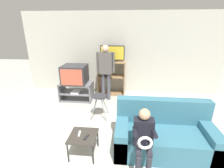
# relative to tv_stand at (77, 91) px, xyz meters

# --- Properties ---
(wall_back) EXTENTS (6.40, 0.06, 2.60)m
(wall_back) POSITION_rel_tv_stand_xyz_m (1.31, 0.83, 1.04)
(wall_back) COLOR beige
(wall_back) RESTS_ON ground_plane
(tv_stand) EXTENTS (0.96, 0.56, 0.54)m
(tv_stand) POSITION_rel_tv_stand_xyz_m (0.00, 0.00, 0.00)
(tv_stand) COLOR slate
(tv_stand) RESTS_ON ground_plane
(television_main) EXTENTS (0.70, 0.63, 0.54)m
(television_main) POSITION_rel_tv_stand_xyz_m (-0.01, 0.00, 0.54)
(television_main) COLOR #2D2D33
(television_main) RESTS_ON tv_stand
(media_shelf) EXTENTS (0.88, 0.41, 1.10)m
(media_shelf) POSITION_rel_tv_stand_xyz_m (1.02, 0.56, 0.30)
(media_shelf) COLOR #9E7A51
(media_shelf) RESTS_ON ground_plane
(television_flat) EXTENTS (0.76, 0.20, 0.49)m
(television_flat) POSITION_rel_tv_stand_xyz_m (1.05, 0.55, 1.07)
(television_flat) COLOR black
(television_flat) RESTS_ON media_shelf
(folding_stool) EXTENTS (0.41, 0.42, 0.58)m
(folding_stool) POSITION_rel_tv_stand_xyz_m (0.88, -0.95, 0.22)
(folding_stool) COLOR #99999E
(folding_stool) RESTS_ON ground_plane
(snack_table) EXTENTS (0.47, 0.47, 0.39)m
(snack_table) POSITION_rel_tv_stand_xyz_m (0.81, -2.22, 0.08)
(snack_table) COLOR #38332D
(snack_table) RESTS_ON ground_plane
(remote_control_black) EXTENTS (0.07, 0.15, 0.02)m
(remote_control_black) POSITION_rel_tv_stand_xyz_m (0.88, -2.27, 0.14)
(remote_control_black) COLOR #232328
(remote_control_black) RESTS_ON snack_table
(remote_control_white) EXTENTS (0.05, 0.15, 0.02)m
(remote_control_white) POSITION_rel_tv_stand_xyz_m (0.74, -2.19, 0.14)
(remote_control_white) COLOR silver
(remote_control_white) RESTS_ON snack_table
(couch) EXTENTS (1.72, 0.83, 0.89)m
(couch) POSITION_rel_tv_stand_xyz_m (2.22, -1.94, 0.03)
(couch) COLOR teal
(couch) RESTS_ON ground_plane
(person_standing_adult) EXTENTS (0.53, 0.20, 1.66)m
(person_standing_adult) POSITION_rel_tv_stand_xyz_m (0.90, 0.09, 0.75)
(person_standing_adult) COLOR #4C4C56
(person_standing_adult) RESTS_ON ground_plane
(person_seated_child) EXTENTS (0.33, 0.43, 1.02)m
(person_seated_child) POSITION_rel_tv_stand_xyz_m (1.81, -2.43, 0.34)
(person_seated_child) COLOR #2D2D38
(person_seated_child) RESTS_ON ground_plane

